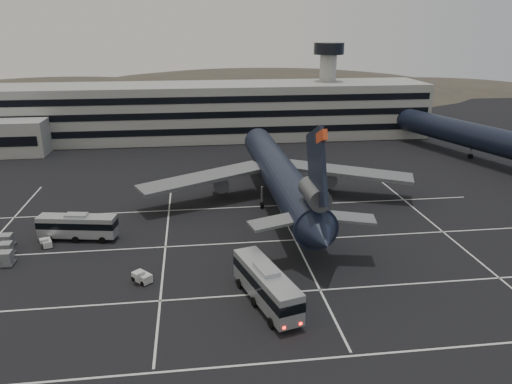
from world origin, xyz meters
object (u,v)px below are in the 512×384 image
bus_near (266,284)px  tug_a (47,242)px  trijet_main (280,174)px  bus_far (77,225)px

bus_near → tug_a: 33.06m
trijet_main → bus_near: bearing=-103.4°
bus_far → tug_a: size_ratio=4.62×
bus_far → trijet_main: bearing=-60.5°
trijet_main → tug_a: 36.86m
bus_near → tug_a: bearing=130.7°
bus_far → tug_a: 4.55m
bus_near → bus_far: bearing=123.8°
trijet_main → tug_a: (-34.35, -12.52, -4.65)m
bus_near → bus_far: bus_near is taller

